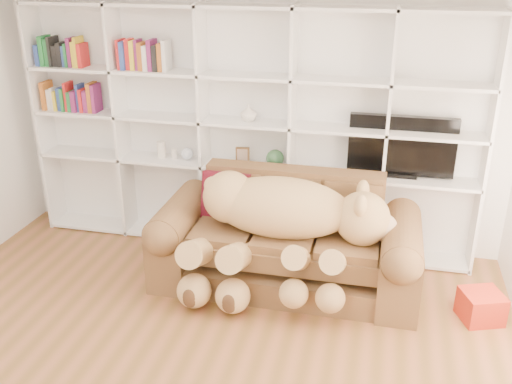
% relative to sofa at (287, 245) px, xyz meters
% --- Properties ---
extents(wall_back, '(5.00, 0.02, 2.70)m').
position_rel_sofa_xyz_m(wall_back, '(-0.53, 0.85, 0.98)').
color(wall_back, white).
rests_on(wall_back, floor).
extents(bookshelf, '(4.43, 0.35, 2.40)m').
position_rel_sofa_xyz_m(bookshelf, '(-0.77, 0.71, 0.94)').
color(bookshelf, white).
rests_on(bookshelf, floor).
extents(sofa, '(2.33, 1.01, 0.98)m').
position_rel_sofa_xyz_m(sofa, '(0.00, 0.00, 0.00)').
color(sofa, brown).
rests_on(sofa, floor).
extents(teddy_bear, '(1.78, 0.97, 1.03)m').
position_rel_sofa_xyz_m(teddy_bear, '(-0.03, -0.20, 0.32)').
color(teddy_bear, tan).
rests_on(teddy_bear, sofa).
extents(throw_pillow, '(0.46, 0.27, 0.47)m').
position_rel_sofa_xyz_m(throw_pillow, '(-0.60, 0.16, 0.35)').
color(throw_pillow, maroon).
rests_on(throw_pillow, sofa).
extents(gift_box, '(0.40, 0.39, 0.25)m').
position_rel_sofa_xyz_m(gift_box, '(1.67, -0.23, -0.24)').
color(gift_box, red).
rests_on(gift_box, floor).
extents(tv, '(0.98, 0.18, 0.58)m').
position_rel_sofa_xyz_m(tv, '(0.94, 0.71, 0.78)').
color(tv, black).
rests_on(tv, bookshelf).
extents(picture_frame, '(0.14, 0.04, 0.17)m').
position_rel_sofa_xyz_m(picture_frame, '(-0.58, 0.66, 0.59)').
color(picture_frame, '#51361C').
rests_on(picture_frame, bookshelf).
extents(green_vase, '(0.18, 0.18, 0.18)m').
position_rel_sofa_xyz_m(green_vase, '(-0.25, 0.66, 0.58)').
color(green_vase, '#315F38').
rests_on(green_vase, bookshelf).
extents(figurine_tall, '(0.11, 0.11, 0.18)m').
position_rel_sofa_xyz_m(figurine_tall, '(-1.43, 0.66, 0.58)').
color(figurine_tall, silver).
rests_on(figurine_tall, bookshelf).
extents(figurine_short, '(0.08, 0.08, 0.11)m').
position_rel_sofa_xyz_m(figurine_short, '(-1.29, 0.66, 0.55)').
color(figurine_short, silver).
rests_on(figurine_short, bookshelf).
extents(snow_globe, '(0.12, 0.12, 0.12)m').
position_rel_sofa_xyz_m(snow_globe, '(-1.16, 0.66, 0.56)').
color(snow_globe, white).
rests_on(snow_globe, bookshelf).
extents(shelf_vase, '(0.20, 0.20, 0.16)m').
position_rel_sofa_xyz_m(shelf_vase, '(-0.51, 0.66, 1.03)').
color(shelf_vase, silver).
rests_on(shelf_vase, bookshelf).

